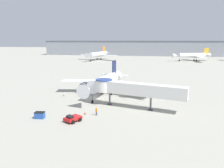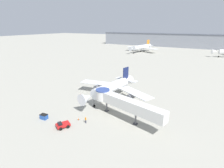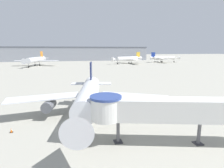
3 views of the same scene
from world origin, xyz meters
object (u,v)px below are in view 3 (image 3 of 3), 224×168
Objects in this scene: main_airplane at (88,97)px; background_jet_orange_tail at (36,60)px; background_jet_gold_tail at (128,59)px; traffic_cone_port_wing at (11,130)px; background_jet_blue_tail at (164,58)px; jet_bridge at (165,109)px.

background_jet_orange_tail reaches higher than main_airplane.
background_jet_gold_tail is 0.90× the size of background_jet_orange_tail.
background_jet_blue_tail reaches higher than traffic_cone_port_wing.
traffic_cone_port_wing is at bearing -69.14° from background_jet_orange_tail.
background_jet_orange_tail reaches higher than traffic_cone_port_wing.
background_jet_orange_tail is at bearing 122.57° from jet_bridge.
background_jet_orange_tail reaches higher than background_jet_gold_tail.
main_airplane is 12.58m from traffic_cone_port_wing.
traffic_cone_port_wing is at bearing 174.55° from jet_bridge.
background_jet_gold_tail is at bearing 89.19° from jet_bridge.
background_jet_gold_tail reaches higher than traffic_cone_port_wing.
background_jet_orange_tail is (-29.64, 109.84, 0.62)m from main_airplane.
main_airplane is 113.77m from background_jet_orange_tail.
background_jet_gold_tail is 38.78m from background_jet_blue_tail.
background_jet_gold_tail reaches higher than background_jet_blue_tail.
background_jet_blue_tail is 0.87× the size of background_jet_orange_tail.
background_jet_orange_tail is at bearing 105.82° from background_jet_blue_tail.
main_airplane is at bearing 12.41° from traffic_cone_port_wing.
jet_bridge is at bearing -39.34° from main_airplane.
main_airplane reaches higher than background_jet_blue_tail.
background_jet_blue_tail is 112.69m from background_jet_orange_tail.
traffic_cone_port_wing is 0.02× the size of background_jet_gold_tail.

